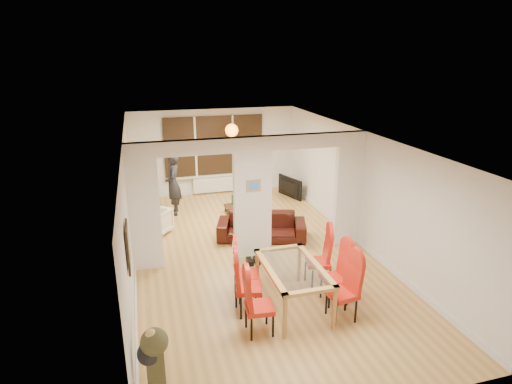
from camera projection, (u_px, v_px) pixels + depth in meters
name	position (u px, v px, depth m)	size (l,w,h in m)	color
floor	(253.00, 254.00, 9.35)	(5.00, 9.00, 0.01)	tan
room_walls	(252.00, 198.00, 8.94)	(5.00, 9.00, 2.60)	silver
divider_wall	(252.00, 198.00, 8.94)	(5.00, 0.18, 2.60)	white
bay_window_blinds	(214.00, 146.00, 12.94)	(3.00, 0.08, 1.80)	black
radiator	(216.00, 184.00, 13.28)	(1.40, 0.08, 0.50)	white
pendant_light	(232.00, 130.00, 11.77)	(0.36, 0.36, 0.36)	orange
stair_newel	(152.00, 342.00, 5.68)	(0.40, 1.20, 1.10)	tan
wall_poster	(128.00, 247.00, 6.02)	(0.04, 0.52, 0.67)	gray
pillar_photo	(254.00, 186.00, 8.76)	(0.30, 0.03, 0.25)	#4C8CD8
dining_table	(293.00, 287.00, 7.32)	(0.93, 1.65, 0.77)	#B98B44
dining_chair_la	(259.00, 303.00, 6.59)	(0.42, 0.42, 1.06)	red
dining_chair_lb	(248.00, 284.00, 7.12)	(0.43, 0.43, 1.08)	red
dining_chair_lc	(247.00, 271.00, 7.54)	(0.43, 0.43, 1.07)	red
dining_chair_ra	(342.00, 289.00, 6.94)	(0.44, 0.44, 1.09)	red
dining_chair_rb	(335.00, 275.00, 7.43)	(0.42, 0.42, 1.06)	red
dining_chair_rc	(318.00, 258.00, 7.98)	(0.43, 0.43, 1.08)	red
sofa	(262.00, 226.00, 10.06)	(2.06, 0.80, 0.60)	black
armchair	(154.00, 222.00, 10.29)	(0.67, 0.69, 0.63)	#F3E9CD
person	(173.00, 184.00, 11.41)	(0.41, 0.63, 1.71)	black
television	(287.00, 188.00, 12.88)	(0.14, 1.07, 0.62)	black
coffee_table	(242.00, 208.00, 11.76)	(0.92, 0.46, 0.21)	#362212
bottle	(233.00, 199.00, 11.70)	(0.08, 0.08, 0.30)	#143F19
bowl	(238.00, 204.00, 11.72)	(0.21, 0.21, 0.05)	#362212
shoes	(253.00, 261.00, 8.93)	(0.25, 0.27, 0.10)	black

